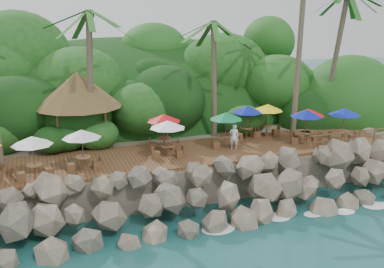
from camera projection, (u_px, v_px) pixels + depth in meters
name	position (u px, v px, depth m)	size (l,w,h in m)	color
ground	(233.00, 231.00, 21.77)	(140.00, 140.00, 0.00)	#19514F
land_base	(151.00, 131.00, 36.03)	(32.00, 25.20, 2.10)	gray
jungle_hill	(132.00, 123.00, 43.13)	(44.80, 28.00, 15.40)	#143811
seawall	(217.00, 194.00, 23.28)	(29.00, 4.00, 2.30)	gray
terrace	(192.00, 153.00, 26.64)	(26.00, 5.00, 0.20)	brown
jungle_foliage	(154.00, 147.00, 35.40)	(44.00, 16.00, 12.00)	#143811
foam_line	(230.00, 228.00, 22.03)	(25.20, 0.80, 0.06)	white
palapa	(78.00, 89.00, 27.36)	(5.40, 5.40, 4.60)	brown
dining_clusters	(188.00, 123.00, 25.79)	(23.51, 5.17, 2.22)	brown
railing	(367.00, 136.00, 27.81)	(8.30, 0.10, 1.00)	brown
waiter	(234.00, 137.00, 26.94)	(0.58, 0.38, 1.58)	white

